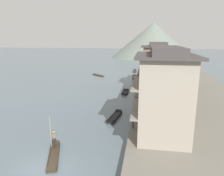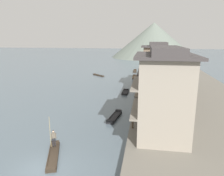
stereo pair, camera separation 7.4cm
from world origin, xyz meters
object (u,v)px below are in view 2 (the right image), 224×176
at_px(boat_moored_third, 135,71).
at_px(house_waterfront_second, 157,89).
at_px(boatman_person, 53,136).
at_px(mooring_post_dock_far, 139,86).
at_px(boat_midriver_drifting, 98,75).
at_px(boat_moored_second, 114,117).
at_px(mooring_post_dock_mid, 137,95).
at_px(house_waterfront_far, 155,67).
at_px(boat_moored_nearest, 125,92).
at_px(boat_moored_far, 135,77).
at_px(house_waterfront_tall, 155,79).
at_px(house_waterfront_nearest, 163,93).
at_px(mooring_post_dock_near, 133,124).
at_px(boat_foreground_poled, 53,156).
at_px(house_waterfront_narrow, 157,65).

height_order(boat_moored_third, house_waterfront_second, house_waterfront_second).
xyz_separation_m(boatman_person, mooring_post_dock_far, (7.20, 22.34, 0.01)).
relative_size(boat_midriver_drifting, house_waterfront_second, 0.57).
relative_size(boat_moored_second, mooring_post_dock_far, 4.47).
relative_size(mooring_post_dock_mid, mooring_post_dock_far, 1.00).
bearing_deg(boat_moored_third, mooring_post_dock_far, -85.28).
bearing_deg(mooring_post_dock_far, house_waterfront_far, 69.62).
height_order(boat_moored_nearest, mooring_post_dock_mid, mooring_post_dock_mid).
distance_m(boat_moored_far, house_waterfront_tall, 22.25).
height_order(boat_moored_second, house_waterfront_tall, house_waterfront_tall).
distance_m(boat_moored_nearest, mooring_post_dock_far, 2.90).
distance_m(boatman_person, mooring_post_dock_mid, 17.49).
height_order(boat_moored_third, house_waterfront_nearest, house_waterfront_nearest).
relative_size(house_waterfront_far, mooring_post_dock_mid, 8.07).
bearing_deg(boat_midriver_drifting, boatman_person, -83.18).
distance_m(boat_moored_nearest, house_waterfront_nearest, 20.56).
height_order(house_waterfront_nearest, mooring_post_dock_near, house_waterfront_nearest).
bearing_deg(mooring_post_dock_near, boat_foreground_poled, -141.68).
xyz_separation_m(boat_moored_third, mooring_post_dock_mid, (2.21, -33.10, 1.25)).
relative_size(boat_midriver_drifting, mooring_post_dock_near, 4.59).
xyz_separation_m(boat_moored_nearest, house_waterfront_tall, (5.37, -4.80, 3.79)).
bearing_deg(mooring_post_dock_mid, mooring_post_dock_near, -90.00).
bearing_deg(boatman_person, mooring_post_dock_far, 72.14).
height_order(boat_moored_far, mooring_post_dock_near, mooring_post_dock_near).
bearing_deg(house_waterfront_far, boat_moored_second, -105.09).
distance_m(boat_foreground_poled, house_waterfront_second, 15.29).
height_order(boat_midriver_drifting, house_waterfront_nearest, house_waterfront_nearest).
bearing_deg(boat_foreground_poled, boat_moored_far, 82.90).
distance_m(boat_moored_nearest, mooring_post_dock_mid, 7.00).
xyz_separation_m(house_waterfront_nearest, mooring_post_dock_mid, (-2.95, 12.77, -3.80)).
relative_size(boat_moored_nearest, boat_moored_third, 0.81).
bearing_deg(boat_moored_second, house_waterfront_nearest, -45.53).
distance_m(boat_moored_second, house_waterfront_far, 23.39).
distance_m(boat_moored_third, house_waterfront_tall, 32.15).
relative_size(house_waterfront_narrow, house_waterfront_far, 1.09).
bearing_deg(house_waterfront_far, mooring_post_dock_near, -96.95).
xyz_separation_m(boat_foreground_poled, house_waterfront_far, (10.06, 32.42, 3.78)).
relative_size(boat_foreground_poled, boat_moored_far, 0.94).
xyz_separation_m(boat_moored_third, mooring_post_dock_far, (2.21, -26.70, 1.25)).
height_order(boatman_person, house_waterfront_second, house_waterfront_second).
relative_size(boat_moored_far, house_waterfront_narrow, 0.58).
distance_m(boat_foreground_poled, mooring_post_dock_far, 24.51).
bearing_deg(boat_moored_second, house_waterfront_tall, 57.41).
xyz_separation_m(house_waterfront_nearest, house_waterfront_tall, (-0.18, 14.33, -1.30)).
height_order(house_waterfront_tall, mooring_post_dock_mid, house_waterfront_tall).
relative_size(house_waterfront_tall, mooring_post_dock_mid, 7.91).
relative_size(boat_moored_second, boat_midriver_drifting, 1.15).
bearing_deg(boat_moored_third, house_waterfront_nearest, -83.59).
bearing_deg(boat_moored_second, boatman_person, -116.67).
relative_size(boat_moored_far, mooring_post_dock_mid, 5.09).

